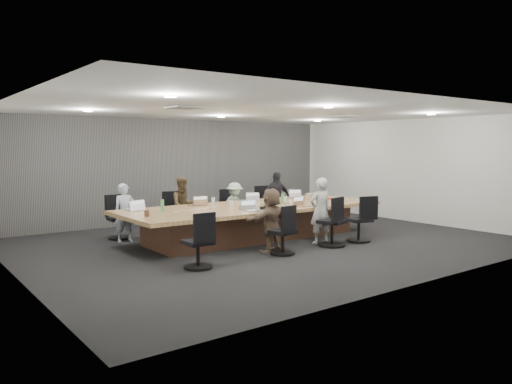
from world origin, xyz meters
TOP-DOWN VIEW (x-y plane):
  - floor at (0.00, 0.00)m, footprint 10.00×8.00m
  - ceiling at (0.00, 0.00)m, footprint 10.00×8.00m
  - wall_back at (0.00, 4.00)m, footprint 10.00×0.00m
  - wall_front at (0.00, -4.00)m, footprint 10.00×0.00m
  - wall_left at (-5.00, 0.00)m, footprint 0.00×8.00m
  - wall_right at (5.00, 0.00)m, footprint 0.00×8.00m
  - curtain at (0.00, 3.92)m, footprint 9.80×0.04m
  - conference_table at (0.00, 0.50)m, footprint 6.00×2.20m
  - chair_0 at (-2.45, 2.20)m, footprint 0.54×0.54m
  - chair_1 at (-1.02, 2.20)m, footprint 0.60×0.60m
  - chair_2 at (0.42, 2.20)m, footprint 0.63×0.63m
  - chair_3 at (1.76, 2.20)m, footprint 0.63×0.63m
  - chair_4 at (-2.42, -1.20)m, footprint 0.50×0.50m
  - chair_5 at (-0.57, -1.20)m, footprint 0.56×0.56m
  - chair_6 at (0.76, -1.20)m, footprint 0.73×0.73m
  - chair_7 at (1.57, -1.20)m, footprint 0.67×0.67m
  - person_0 at (-2.45, 1.85)m, footprint 0.47×0.32m
  - laptop_0 at (-2.45, 1.30)m, footprint 0.37×0.28m
  - person_1 at (-1.02, 1.85)m, footprint 0.70×0.57m
  - laptop_1 at (-1.02, 1.30)m, footprint 0.38×0.30m
  - person_2 at (0.42, 1.85)m, footprint 0.79×0.50m
  - laptop_2 at (0.42, 1.30)m, footprint 0.39×0.31m
  - person_3 at (1.76, 1.85)m, footprint 0.87×0.50m
  - laptop_3 at (1.76, 1.30)m, footprint 0.40×0.31m
  - person_5 at (-0.57, -0.85)m, footprint 1.21×0.62m
  - laptop_5 at (-0.57, -0.30)m, footprint 0.39×0.32m
  - person_6 at (0.76, -0.85)m, footprint 0.56×0.41m
  - laptop_6 at (0.76, -0.30)m, footprint 0.30×0.21m
  - bottle_green_left at (-2.14, 0.68)m, footprint 0.09×0.09m
  - bottle_green_right at (0.75, 0.37)m, footprint 0.09×0.09m
  - bottle_clear at (-1.01, 0.56)m, footprint 0.09×0.09m
  - cup_white_far at (-0.42, 0.76)m, footprint 0.09×0.09m
  - cup_white_near at (1.25, 0.86)m, footprint 0.09×0.09m
  - mug_brown at (-2.65, 0.29)m, footprint 0.10×0.10m
  - mic_left at (-0.41, 0.30)m, footprint 0.15×0.11m
  - mic_right at (0.48, 0.33)m, footprint 0.19×0.16m
  - stapler at (-0.25, -0.18)m, footprint 0.17×0.09m
  - canvas_bag at (2.02, 0.82)m, footprint 0.30×0.25m
  - snack_packet at (2.26, 0.45)m, footprint 0.20×0.18m

SIDE VIEW (x-z plane):
  - floor at x=0.00m, z-range 0.00..0.00m
  - chair_5 at x=-0.57m, z-range 0.00..0.72m
  - chair_2 at x=0.42m, z-range 0.00..0.73m
  - chair_4 at x=-2.42m, z-range 0.00..0.74m
  - chair_1 at x=-1.02m, z-range 0.00..0.76m
  - chair_0 at x=-2.45m, z-range 0.00..0.76m
  - chair_3 at x=1.76m, z-range 0.00..0.77m
  - chair_7 at x=1.57m, z-range 0.00..0.80m
  - conference_table at x=0.00m, z-range 0.03..0.77m
  - chair_6 at x=0.76m, z-range 0.00..0.86m
  - person_2 at x=0.42m, z-range 0.00..1.16m
  - person_5 at x=-0.57m, z-range 0.00..1.25m
  - person_0 at x=-2.45m, z-range 0.00..1.26m
  - person_1 at x=-1.02m, z-range 0.00..1.35m
  - person_3 at x=1.76m, z-range 0.00..1.40m
  - person_6 at x=0.76m, z-range 0.00..1.40m
  - laptop_0 at x=-2.45m, z-range 0.74..0.76m
  - laptop_1 at x=-1.02m, z-range 0.74..0.76m
  - laptop_2 at x=0.42m, z-range 0.74..0.76m
  - laptop_3 at x=1.76m, z-range 0.74..0.76m
  - laptop_5 at x=-0.57m, z-range 0.74..0.76m
  - laptop_6 at x=0.76m, z-range 0.74..0.76m
  - mic_left at x=-0.41m, z-range 0.74..0.77m
  - mic_right at x=0.48m, z-range 0.74..0.77m
  - snack_packet at x=2.26m, z-range 0.74..0.78m
  - stapler at x=-0.25m, z-range 0.74..0.80m
  - cup_white_near at x=1.25m, z-range 0.74..0.84m
  - cup_white_far at x=-0.42m, z-range 0.74..0.85m
  - mug_brown at x=-2.65m, z-range 0.74..0.86m
  - canvas_bag at x=2.02m, z-range 0.74..0.88m
  - bottle_clear at x=-1.01m, z-range 0.74..0.98m
  - bottle_green_right at x=0.75m, z-range 0.74..0.99m
  - bottle_green_left at x=-2.14m, z-range 0.74..1.00m
  - wall_back at x=0.00m, z-range 0.00..2.80m
  - wall_front at x=0.00m, z-range 0.00..2.80m
  - wall_left at x=-5.00m, z-range 0.00..2.80m
  - wall_right at x=5.00m, z-range 0.00..2.80m
  - curtain at x=0.00m, z-range 0.00..2.80m
  - ceiling at x=0.00m, z-range 2.80..2.80m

